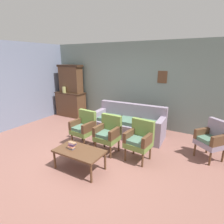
% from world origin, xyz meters
% --- Properties ---
extents(ground_plane, '(7.68, 7.68, 0.00)m').
position_xyz_m(ground_plane, '(0.00, 0.00, 0.00)').
color(ground_plane, '#84564C').
extents(wall_back_with_decor, '(6.40, 0.09, 2.70)m').
position_xyz_m(wall_back_with_decor, '(0.00, 2.63, 1.35)').
color(wall_back_with_decor, gray).
rests_on(wall_back_with_decor, ground).
extents(side_cabinet, '(1.16, 0.55, 0.93)m').
position_xyz_m(side_cabinet, '(-2.51, 2.25, 0.47)').
color(side_cabinet, brown).
rests_on(side_cabinet, ground).
extents(cabinet_upper_hutch, '(0.99, 0.38, 1.03)m').
position_xyz_m(cabinet_upper_hutch, '(-2.51, 2.33, 1.45)').
color(cabinet_upper_hutch, brown).
rests_on(cabinet_upper_hutch, side_cabinet).
extents(vase_on_cabinet, '(0.13, 0.13, 0.23)m').
position_xyz_m(vase_on_cabinet, '(-2.64, 2.08, 1.04)').
color(vase_on_cabinet, tan).
rests_on(vase_on_cabinet, side_cabinet).
extents(floral_couch, '(2.08, 0.90, 0.90)m').
position_xyz_m(floral_couch, '(0.27, 1.63, 0.32)').
color(floral_couch, gray).
rests_on(floral_couch, ground).
extents(armchair_by_doorway, '(0.56, 0.53, 0.90)m').
position_xyz_m(armchair_by_doorway, '(-0.48, 0.50, 0.50)').
color(armchair_by_doorway, olive).
rests_on(armchair_by_doorway, ground).
extents(armchair_near_cabinet, '(0.53, 0.50, 0.90)m').
position_xyz_m(armchair_near_cabinet, '(0.27, 0.48, 0.50)').
color(armchair_near_cabinet, olive).
rests_on(armchair_near_cabinet, ground).
extents(armchair_near_couch_end, '(0.57, 0.54, 0.90)m').
position_xyz_m(armchair_near_couch_end, '(1.04, 0.52, 0.50)').
color(armchair_near_couch_end, olive).
rests_on(armchair_near_couch_end, ground).
extents(wingback_chair_by_fireplace, '(0.71, 0.71, 0.90)m').
position_xyz_m(wingback_chair_by_fireplace, '(2.43, 1.35, 0.50)').
color(wingback_chair_by_fireplace, gray).
rests_on(wingback_chair_by_fireplace, ground).
extents(coffee_table, '(1.00, 0.56, 0.42)m').
position_xyz_m(coffee_table, '(0.14, -0.43, 0.38)').
color(coffee_table, brown).
rests_on(coffee_table, ground).
extents(book_stack_on_table, '(0.17, 0.11, 0.15)m').
position_xyz_m(book_stack_on_table, '(-0.03, -0.46, 0.50)').
color(book_stack_on_table, slate).
rests_on(book_stack_on_table, coffee_table).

